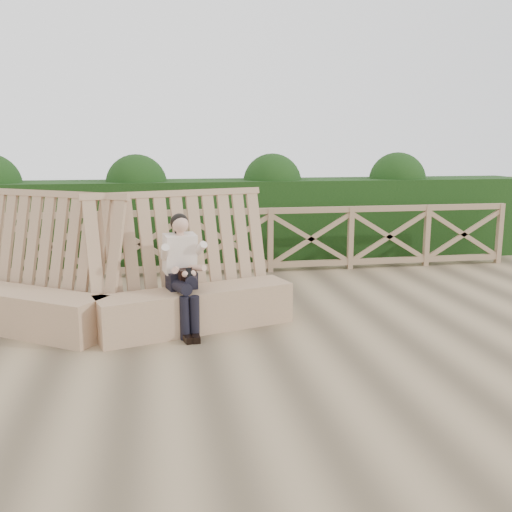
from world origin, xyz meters
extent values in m
plane|color=brown|center=(0.00, 0.00, 0.00)|extent=(60.00, 60.00, 0.00)
cube|color=#9F7D5A|center=(-2.82, 0.96, 0.24)|extent=(2.19, 1.72, 0.49)
cube|color=#9F7D5A|center=(-2.67, 1.18, 0.82)|extent=(2.16, 1.68, 1.60)
cube|color=#9F7D5A|center=(-0.77, 0.63, 0.24)|extent=(2.36, 1.14, 0.49)
cube|color=#9F7D5A|center=(-0.84, 0.89, 0.82)|extent=(2.34, 1.09, 1.60)
cube|color=black|center=(-0.92, 0.68, 0.59)|extent=(0.38, 0.31, 0.20)
cube|color=beige|center=(-0.94, 0.73, 0.90)|extent=(0.42, 0.34, 0.48)
sphere|color=tan|center=(-0.92, 0.68, 1.25)|extent=(0.23, 0.23, 0.19)
sphere|color=black|center=(-0.93, 0.71, 1.26)|extent=(0.25, 0.25, 0.21)
cylinder|color=black|center=(-0.96, 0.47, 0.57)|extent=(0.23, 0.44, 0.14)
cylinder|color=black|center=(-0.82, 0.53, 0.63)|extent=(0.24, 0.45, 0.15)
cylinder|color=black|center=(-0.92, 0.28, 0.24)|extent=(0.13, 0.13, 0.49)
cylinder|color=black|center=(-0.81, 0.29, 0.24)|extent=(0.13, 0.13, 0.49)
cube|color=black|center=(-0.90, 0.20, 0.04)|extent=(0.13, 0.23, 0.07)
cube|color=black|center=(-0.81, 0.20, 0.04)|extent=(0.13, 0.23, 0.07)
cube|color=black|center=(-0.87, 0.53, 0.68)|extent=(0.21, 0.15, 0.13)
cube|color=black|center=(-0.85, 0.38, 0.73)|extent=(0.08, 0.09, 0.11)
cube|color=#947356|center=(0.00, 3.50, 1.05)|extent=(10.10, 0.07, 0.10)
cube|color=#947356|center=(0.00, 3.50, 0.12)|extent=(10.10, 0.07, 0.10)
cube|color=black|center=(0.00, 4.70, 0.75)|extent=(12.00, 1.20, 1.50)
camera|label=1|loc=(-1.23, -5.85, 2.14)|focal=40.00mm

